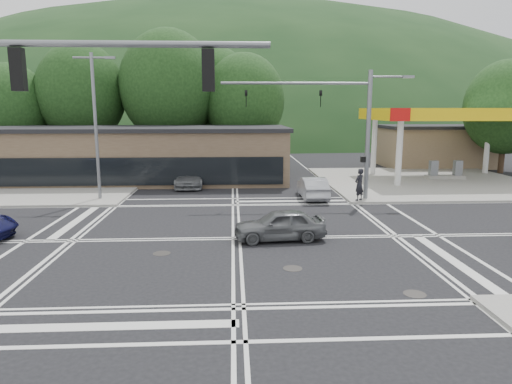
{
  "coord_description": "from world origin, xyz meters",
  "views": [
    {
      "loc": [
        -0.13,
        -19.62,
        5.68
      ],
      "look_at": [
        1.07,
        3.82,
        1.4
      ],
      "focal_mm": 32.0,
      "sensor_mm": 36.0,
      "label": 1
    }
  ],
  "objects_px": {
    "car_queue_a": "(313,188)",
    "car_northbound": "(190,177)",
    "pedestrian": "(359,185)",
    "car_queue_b": "(276,172)",
    "car_grey_center": "(280,225)"
  },
  "relations": [
    {
      "from": "car_queue_a",
      "to": "car_queue_b",
      "type": "bearing_deg",
      "value": -76.49
    },
    {
      "from": "car_grey_center",
      "to": "pedestrian",
      "type": "height_order",
      "value": "pedestrian"
    },
    {
      "from": "pedestrian",
      "to": "car_queue_a",
      "type": "bearing_deg",
      "value": -70.19
    },
    {
      "from": "car_queue_a",
      "to": "car_queue_b",
      "type": "height_order",
      "value": "car_queue_b"
    },
    {
      "from": "car_northbound",
      "to": "pedestrian",
      "type": "distance_m",
      "value": 12.72
    },
    {
      "from": "car_queue_a",
      "to": "car_northbound",
      "type": "relative_size",
      "value": 0.87
    },
    {
      "from": "car_grey_center",
      "to": "pedestrian",
      "type": "bearing_deg",
      "value": 139.03
    },
    {
      "from": "car_queue_a",
      "to": "pedestrian",
      "type": "bearing_deg",
      "value": 150.25
    },
    {
      "from": "car_queue_b",
      "to": "car_queue_a",
      "type": "bearing_deg",
      "value": 109.96
    },
    {
      "from": "car_grey_center",
      "to": "car_queue_a",
      "type": "distance_m",
      "value": 9.8
    },
    {
      "from": "car_northbound",
      "to": "pedestrian",
      "type": "bearing_deg",
      "value": -32.7
    },
    {
      "from": "car_queue_b",
      "to": "pedestrian",
      "type": "relative_size",
      "value": 2.31
    },
    {
      "from": "car_grey_center",
      "to": "car_queue_b",
      "type": "xyz_separation_m",
      "value": [
        1.37,
        16.58,
        0.09
      ]
    },
    {
      "from": "car_queue_b",
      "to": "car_grey_center",
      "type": "bearing_deg",
      "value": 91.98
    },
    {
      "from": "car_northbound",
      "to": "car_queue_a",
      "type": "bearing_deg",
      "value": -32.92
    }
  ]
}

